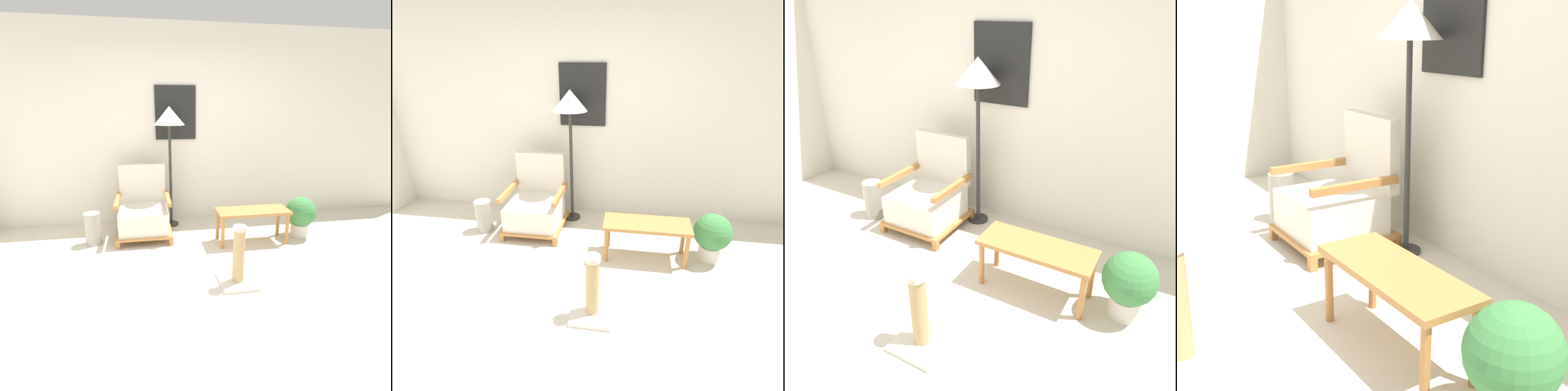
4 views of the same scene
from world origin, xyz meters
The scene contains 8 objects.
ground_plane centered at (0.00, 0.00, 0.00)m, with size 14.00×14.00×0.00m, color beige.
wall_back centered at (0.00, 2.14, 1.35)m, with size 8.00×0.09×2.70m.
armchair centered at (-0.61, 1.55, 0.31)m, with size 0.69×0.70×0.90m.
floor_lamp centered at (-0.23, 1.86, 1.45)m, with size 0.41×0.41×1.64m.
coffee_table centered at (0.71, 1.12, 0.36)m, with size 0.89×0.35×0.42m.
vase centered at (-1.23, 1.39, 0.20)m, with size 0.20×0.20×0.40m, color #9E998E.
potted_plant centered at (1.38, 1.19, 0.30)m, with size 0.38×0.38×0.53m.
scratching_post centered at (0.26, 0.25, 0.21)m, with size 0.35×0.35×0.59m.
Camera 2 is at (0.51, -1.66, 1.99)m, focal length 28.00 mm.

